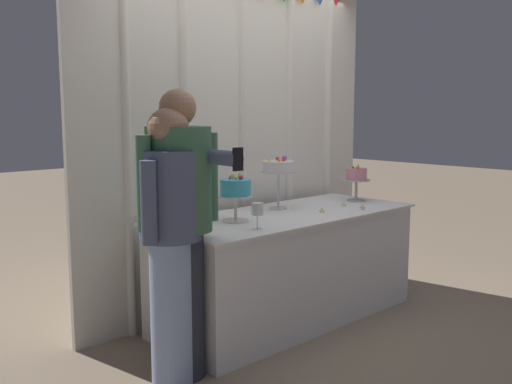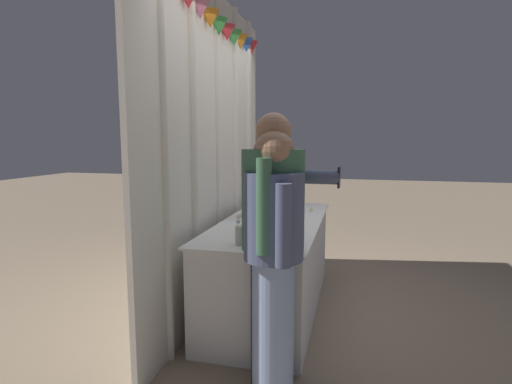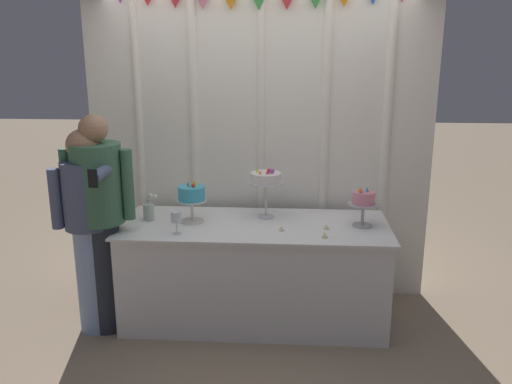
% 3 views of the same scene
% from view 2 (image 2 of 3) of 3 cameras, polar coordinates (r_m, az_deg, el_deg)
% --- Properties ---
extents(ground_plane, '(24.00, 24.00, 0.00)m').
position_cam_2_polar(ground_plane, '(3.76, 3.83, -16.17)').
color(ground_plane, gray).
extents(draped_curtain, '(2.88, 0.15, 2.79)m').
position_cam_2_polar(draped_curtain, '(3.62, -5.78, 7.04)').
color(draped_curtain, white).
rests_on(draped_curtain, ground_plane).
extents(cake_table, '(2.07, 0.85, 0.80)m').
position_cam_2_polar(cake_table, '(3.64, 2.31, -10.26)').
color(cake_table, white).
rests_on(cake_table, ground_plane).
extents(cake_display_leftmost, '(0.23, 0.23, 0.33)m').
position_cam_2_polar(cake_display_leftmost, '(3.03, 0.18, -1.96)').
color(cake_display_leftmost, silver).
rests_on(cake_display_leftmost, cake_table).
extents(cake_display_center, '(0.27, 0.27, 0.41)m').
position_cam_2_polar(cake_display_center, '(3.60, -0.05, 1.14)').
color(cake_display_center, silver).
rests_on(cake_display_center, cake_table).
extents(cake_display_rightmost, '(0.22, 0.22, 0.31)m').
position_cam_2_polar(cake_display_rightmost, '(4.30, 4.53, 0.71)').
color(cake_display_rightmost, '#B2B2B7').
rests_on(cake_display_rightmost, cake_table).
extents(wine_glass, '(0.07, 0.07, 0.17)m').
position_cam_2_polar(wine_glass, '(2.93, 5.23, -4.09)').
color(wine_glass, silver).
rests_on(wine_glass, cake_table).
extents(flower_vase, '(0.11, 0.09, 0.22)m').
position_cam_2_polar(flower_vase, '(2.73, -2.14, -5.91)').
color(flower_vase, '#B2C1B2').
rests_on(flower_vase, cake_table).
extents(tealight_far_left, '(0.04, 0.04, 0.03)m').
position_cam_2_polar(tealight_far_left, '(3.71, 5.26, -3.40)').
color(tealight_far_left, beige).
rests_on(tealight_far_left, cake_table).
extents(tealight_near_left, '(0.04, 0.04, 0.04)m').
position_cam_2_polar(tealight_near_left, '(4.00, 7.82, -2.60)').
color(tealight_near_left, beige).
rests_on(tealight_near_left, cake_table).
extents(tealight_near_right, '(0.04, 0.04, 0.03)m').
position_cam_2_polar(tealight_near_right, '(4.05, 5.07, -2.49)').
color(tealight_near_right, beige).
rests_on(tealight_near_right, cake_table).
extents(guest_man_dark_suit, '(0.54, 0.37, 1.66)m').
position_cam_2_polar(guest_man_dark_suit, '(2.39, 2.41, -7.31)').
color(guest_man_dark_suit, '#282D38').
rests_on(guest_man_dark_suit, ground_plane).
extents(guest_girl_blue_dress, '(0.47, 0.58, 1.56)m').
position_cam_2_polar(guest_girl_blue_dress, '(2.32, 2.66, -8.89)').
color(guest_girl_blue_dress, '#93ADD6').
rests_on(guest_girl_blue_dress, ground_plane).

